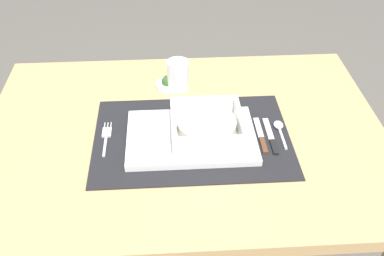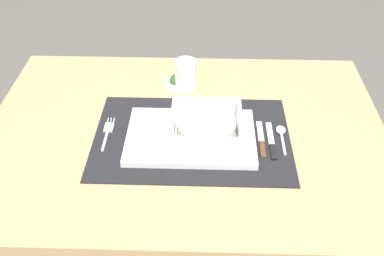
# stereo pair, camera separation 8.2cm
# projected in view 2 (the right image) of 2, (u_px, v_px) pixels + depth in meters

# --- Properties ---
(dining_table) EXTENTS (0.99, 0.72, 0.75)m
(dining_table) POSITION_uv_depth(u_px,v_px,m) (186.00, 163.00, 1.21)
(dining_table) COLOR tan
(dining_table) RESTS_ON ground
(placemat) EXTENTS (0.47, 0.33, 0.00)m
(placemat) POSITION_uv_depth(u_px,v_px,m) (192.00, 137.00, 1.12)
(placemat) COLOR black
(placemat) RESTS_ON dining_table
(serving_plate) EXTENTS (0.31, 0.21, 0.02)m
(serving_plate) POSITION_uv_depth(u_px,v_px,m) (191.00, 137.00, 1.11)
(serving_plate) COLOR white
(serving_plate) RESTS_ON placemat
(porridge_bowl) EXTENTS (0.17, 0.17, 0.06)m
(porridge_bowl) POSITION_uv_depth(u_px,v_px,m) (206.00, 128.00, 1.08)
(porridge_bowl) COLOR white
(porridge_bowl) RESTS_ON serving_plate
(fork) EXTENTS (0.02, 0.13, 0.00)m
(fork) POSITION_uv_depth(u_px,v_px,m) (108.00, 131.00, 1.13)
(fork) COLOR silver
(fork) RESTS_ON placemat
(spoon) EXTENTS (0.02, 0.11, 0.01)m
(spoon) POSITION_uv_depth(u_px,v_px,m) (281.00, 132.00, 1.12)
(spoon) COLOR silver
(spoon) RESTS_ON placemat
(butter_knife) EXTENTS (0.01, 0.14, 0.01)m
(butter_knife) POSITION_uv_depth(u_px,v_px,m) (271.00, 143.00, 1.10)
(butter_knife) COLOR black
(butter_knife) RESTS_ON placemat
(bread_knife) EXTENTS (0.01, 0.13, 0.01)m
(bread_knife) POSITION_uv_depth(u_px,v_px,m) (261.00, 141.00, 1.10)
(bread_knife) COLOR #59331E
(bread_knife) RESTS_ON placemat
(drinking_glass) EXTENTS (0.06, 0.06, 0.08)m
(drinking_glass) POSITION_uv_depth(u_px,v_px,m) (186.00, 76.00, 1.27)
(drinking_glass) COLOR white
(drinking_glass) RESTS_ON dining_table
(condiment_saucer) EXTENTS (0.07, 0.07, 0.04)m
(condiment_saucer) POSITION_uv_depth(u_px,v_px,m) (177.00, 82.00, 1.30)
(condiment_saucer) COLOR white
(condiment_saucer) RESTS_ON dining_table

